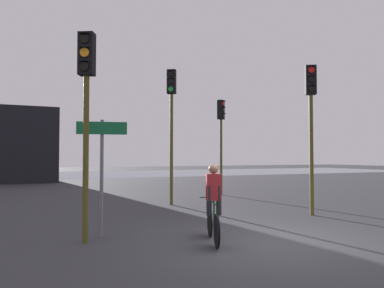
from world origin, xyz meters
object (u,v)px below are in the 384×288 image
at_px(traffic_light_center, 171,112).
at_px(traffic_light_far_right, 221,129).
at_px(traffic_light_near_right, 311,111).
at_px(direction_sign_post, 102,160).
at_px(traffic_light_near_left, 86,96).
at_px(cyclist, 213,203).

distance_m(traffic_light_center, traffic_light_far_right, 4.13).
xyz_separation_m(traffic_light_near_right, traffic_light_far_right, (0.33, 6.38, -0.10)).
xyz_separation_m(traffic_light_far_right, direction_sign_post, (-6.76, -6.90, -1.38)).
distance_m(traffic_light_near_left, cyclist, 3.46).
distance_m(traffic_light_near_right, traffic_light_center, 5.05).
distance_m(traffic_light_center, direction_sign_post, 5.94).
height_order(traffic_light_far_right, cyclist, traffic_light_far_right).
relative_size(traffic_light_near_right, direction_sign_post, 1.76).
bearing_deg(traffic_light_far_right, traffic_light_near_right, 53.25).
relative_size(traffic_light_near_left, direction_sign_post, 1.68).
distance_m(traffic_light_far_right, direction_sign_post, 9.76).
bearing_deg(direction_sign_post, traffic_light_far_right, -121.06).
bearing_deg(traffic_light_near_left, cyclist, -176.14).
relative_size(traffic_light_far_right, direction_sign_post, 1.70).
distance_m(traffic_light_far_right, cyclist, 9.91).
height_order(traffic_light_near_left, direction_sign_post, traffic_light_near_left).
bearing_deg(traffic_light_center, traffic_light_near_left, 86.13).
distance_m(traffic_light_near_right, cyclist, 5.40).
relative_size(traffic_light_center, direction_sign_post, 1.93).
bearing_deg(direction_sign_post, traffic_light_near_left, 59.24).
distance_m(traffic_light_near_right, traffic_light_far_right, 6.39).
distance_m(traffic_light_center, cyclist, 6.74).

